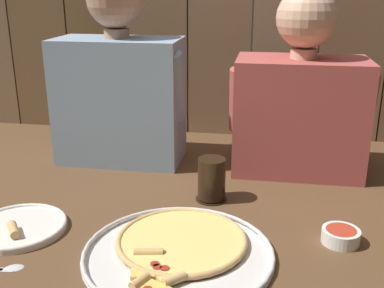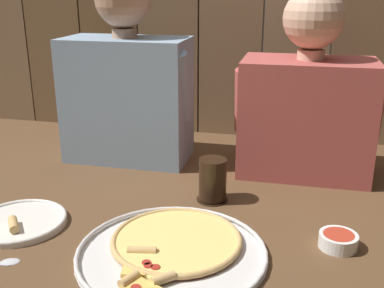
% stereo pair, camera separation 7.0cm
% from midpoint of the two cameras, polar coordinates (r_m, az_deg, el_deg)
% --- Properties ---
extents(ground_plane, '(3.20, 3.20, 0.00)m').
position_cam_midpoint_polar(ground_plane, '(1.20, -2.70, -9.72)').
color(ground_plane, brown).
extents(pizza_tray, '(0.43, 0.43, 0.03)m').
position_cam_midpoint_polar(pizza_tray, '(1.08, -3.50, -12.57)').
color(pizza_tray, silver).
rests_on(pizza_tray, ground).
extents(dinner_plate, '(0.23, 0.23, 0.03)m').
position_cam_midpoint_polar(dinner_plate, '(1.25, -21.90, -9.35)').
color(dinner_plate, white).
rests_on(dinner_plate, ground).
extents(drinking_glass, '(0.09, 0.09, 0.12)m').
position_cam_midpoint_polar(drinking_glass, '(1.30, 0.85, -4.38)').
color(drinking_glass, black).
rests_on(drinking_glass, ground).
extents(dipping_bowl, '(0.09, 0.09, 0.03)m').
position_cam_midpoint_polar(dipping_bowl, '(1.15, 15.97, -10.66)').
color(dipping_bowl, white).
rests_on(dipping_bowl, ground).
extents(table_spoon, '(0.14, 0.07, 0.01)m').
position_cam_midpoint_polar(table_spoon, '(1.11, -23.80, -13.70)').
color(table_spoon, silver).
rests_on(table_spoon, ground).
extents(diner_left, '(0.44, 0.22, 0.63)m').
position_cam_midpoint_polar(diner_left, '(1.57, -10.16, 7.77)').
color(diner_left, '#849EB7').
rests_on(diner_left, ground).
extents(diner_right, '(0.44, 0.24, 0.57)m').
position_cam_midpoint_polar(diner_right, '(1.49, 11.76, 5.94)').
color(diner_right, '#AD4C47').
rests_on(diner_right, ground).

